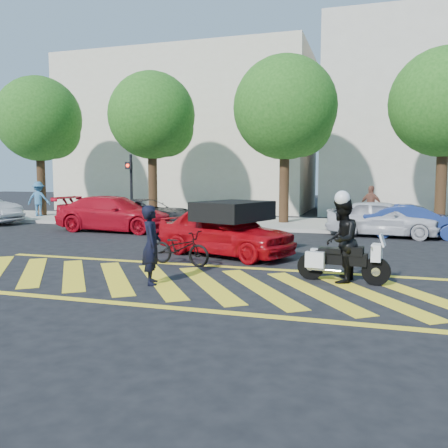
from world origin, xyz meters
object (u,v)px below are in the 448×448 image
(officer_bike, at_px, (151,245))
(red_convertible, at_px, (225,231))
(parked_mid_left, at_px, (146,214))
(parked_mid_right, at_px, (383,218))
(police_motorcycle, at_px, (341,260))
(bicycle, at_px, (180,248))
(parked_right, at_px, (414,221))
(officer_moto, at_px, (341,240))
(parked_left, at_px, (115,214))

(officer_bike, distance_m, red_convertible, 3.88)
(red_convertible, distance_m, parked_mid_left, 7.78)
(officer_bike, height_order, parked_mid_right, officer_bike)
(red_convertible, bearing_deg, police_motorcycle, -105.74)
(bicycle, height_order, parked_right, parked_right)
(officer_moto, distance_m, parked_left, 11.56)
(parked_mid_left, bearing_deg, parked_mid_right, -82.32)
(parked_mid_left, relative_size, parked_mid_right, 1.12)
(red_convertible, distance_m, parked_right, 7.93)
(bicycle, xyz_separation_m, police_motorcycle, (4.03, -0.76, 0.03))
(bicycle, relative_size, officer_moto, 0.93)
(officer_moto, relative_size, parked_mid_left, 0.40)
(officer_moto, bearing_deg, parked_mid_left, -126.03)
(police_motorcycle, bearing_deg, parked_right, 82.79)
(parked_left, relative_size, parked_mid_left, 1.09)
(police_motorcycle, xyz_separation_m, parked_right, (2.13, 8.19, 0.13))
(parked_mid_right, xyz_separation_m, parked_right, (1.11, 0.00, -0.09))
(bicycle, xyz_separation_m, parked_left, (-5.33, 6.02, 0.27))
(parked_mid_right, bearing_deg, officer_bike, 159.87)
(officer_bike, xyz_separation_m, parked_left, (-5.57, 8.15, -0.12))
(red_convertible, distance_m, parked_left, 7.38)
(parked_left, xyz_separation_m, parked_mid_left, (0.70, 1.40, -0.09))
(officer_bike, bearing_deg, parked_right, -56.98)
(parked_mid_left, xyz_separation_m, parked_mid_right, (9.69, 0.00, 0.06))
(officer_bike, distance_m, officer_moto, 4.02)
(officer_bike, distance_m, parked_right, 11.25)
(parked_left, distance_m, parked_mid_right, 10.48)
(officer_bike, distance_m, parked_mid_right, 10.70)
(officer_bike, relative_size, police_motorcycle, 0.85)
(officer_bike, relative_size, parked_left, 0.34)
(red_convertible, distance_m, parked_mid_right, 7.20)
(bicycle, distance_m, parked_mid_left, 8.75)
(red_convertible, xyz_separation_m, parked_mid_right, (4.40, 5.70, -0.02))
(police_motorcycle, bearing_deg, parked_mid_left, 144.03)
(police_motorcycle, height_order, parked_mid_left, parked_mid_left)
(police_motorcycle, bearing_deg, officer_moto, -155.72)
(police_motorcycle, relative_size, parked_mid_left, 0.43)
(bicycle, xyz_separation_m, parked_right, (6.17, 7.42, 0.16))
(officer_moto, bearing_deg, parked_left, -118.58)
(parked_left, height_order, parked_mid_left, parked_left)
(officer_bike, xyz_separation_m, officer_moto, (3.79, 1.36, 0.07))
(bicycle, xyz_separation_m, parked_mid_right, (5.06, 7.42, 0.24))
(red_convertible, bearing_deg, officer_bike, -165.65)
(officer_moto, bearing_deg, police_motorcycle, 114.28)
(bicycle, bearing_deg, parked_mid_right, -23.72)
(parked_mid_left, bearing_deg, bicycle, -140.34)
(bicycle, distance_m, parked_right, 9.65)
(parked_mid_right, bearing_deg, police_motorcycle, 179.52)
(police_motorcycle, bearing_deg, red_convertible, 151.01)
(parked_mid_left, xyz_separation_m, parked_right, (10.80, 0.00, -0.03))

